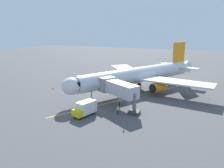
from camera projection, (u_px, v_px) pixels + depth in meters
ground_plane at (131, 91)px, 57.12m from camera, size 220.00×220.00×0.00m
apron_lead_in_line at (131, 98)px, 51.54m from camera, size 21.70×33.86×0.01m
airplane at (139, 75)px, 56.13m from camera, size 30.42×35.79×11.50m
jet_bridge at (116, 88)px, 45.52m from camera, size 10.63×8.03×5.40m
ground_crew_marshaller at (118, 110)px, 41.43m from camera, size 0.46×0.38×1.71m
ground_crew_wing_walker at (119, 102)px, 46.06m from camera, size 0.29×0.43×1.71m
box_truck_near_nose at (85, 108)px, 40.91m from camera, size 3.30×4.98×2.62m
baggage_cart_portside at (148, 76)px, 71.03m from camera, size 2.92×2.67×1.27m
safety_cone_nose_left at (53, 88)px, 58.70m from camera, size 0.32×0.32×0.55m
safety_cone_nose_right at (102, 104)px, 46.54m from camera, size 0.32×0.32×0.55m
safety_cone_wing_port at (124, 130)px, 34.92m from camera, size 0.32×0.32×0.55m
safety_cone_wing_starboard at (82, 89)px, 57.99m from camera, size 0.32×0.32×0.55m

